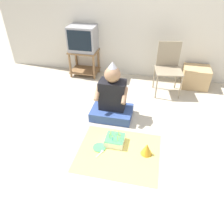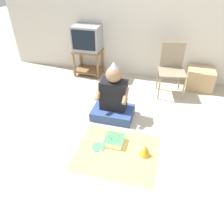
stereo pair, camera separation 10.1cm
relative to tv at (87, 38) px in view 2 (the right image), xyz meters
The scene contains 12 objects.
ground_plane 2.59m from the tv, 54.88° to the right, with size 16.00×16.00×0.00m, color #BCB29E.
wall_back 1.54m from the tv, ahead, with size 6.40×0.06×2.55m.
tv_stand 0.44m from the tv, 90.00° to the right, with size 0.55×0.41×0.51m.
tv is the anchor object (origin of this frame).
folding_chair 1.68m from the tv, 11.25° to the right, with size 0.50×0.48×0.87m.
cardboard_box_stack 2.24m from the tv, ahead, with size 0.47×0.41×0.37m.
person_seated 1.61m from the tv, 56.44° to the right, with size 0.61×0.43×0.88m.
party_cloth 2.43m from the tv, 61.57° to the right, with size 1.02×0.86×0.01m.
birthday_cake 2.25m from the tv, 61.46° to the right, with size 0.24×0.24×0.17m.
party_hat_blue 2.54m from the tv, 53.91° to the right, with size 0.14×0.14×0.16m.
paper_plate 2.30m from the tv, 67.19° to the right, with size 0.17×0.17×0.01m.
plastic_spoon_near 2.39m from the tv, 66.84° to the right, with size 0.07×0.14×0.01m.
Camera 2 is at (0.11, -1.89, 2.02)m, focal length 35.00 mm.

